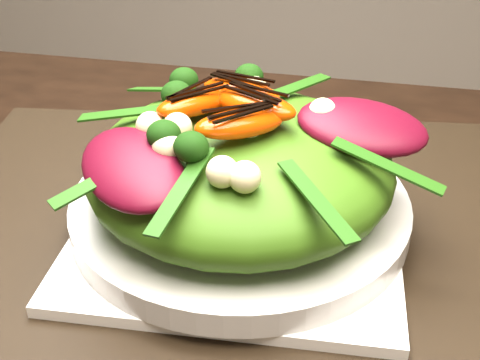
% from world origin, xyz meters
% --- Properties ---
extents(placemat, '(0.58, 0.47, 0.00)m').
position_xyz_m(placemat, '(0.30, 0.12, 0.75)').
color(placemat, black).
rests_on(placemat, dining_table).
extents(plate_base, '(0.26, 0.26, 0.01)m').
position_xyz_m(plate_base, '(0.30, 0.12, 0.76)').
color(plate_base, white).
rests_on(plate_base, placemat).
extents(salad_bowl, '(0.35, 0.35, 0.02)m').
position_xyz_m(salad_bowl, '(0.30, 0.12, 0.77)').
color(salad_bowl, silver).
rests_on(salad_bowl, plate_base).
extents(lettuce_mound, '(0.23, 0.23, 0.08)m').
position_xyz_m(lettuce_mound, '(0.30, 0.12, 0.81)').
color(lettuce_mound, '#406A13').
rests_on(lettuce_mound, salad_bowl).
extents(radicchio_leaf, '(0.10, 0.06, 0.02)m').
position_xyz_m(radicchio_leaf, '(0.38, 0.13, 0.85)').
color(radicchio_leaf, '#480715').
rests_on(radicchio_leaf, lettuce_mound).
extents(orange_segment, '(0.07, 0.04, 0.02)m').
position_xyz_m(orange_segment, '(0.29, 0.15, 0.86)').
color(orange_segment, '#C93203').
rests_on(orange_segment, lettuce_mound).
extents(broccoli_floret, '(0.04, 0.04, 0.03)m').
position_xyz_m(broccoli_floret, '(0.22, 0.15, 0.86)').
color(broccoli_floret, black).
rests_on(broccoli_floret, lettuce_mound).
extents(macadamia_nut, '(0.03, 0.03, 0.02)m').
position_xyz_m(macadamia_nut, '(0.32, 0.07, 0.86)').
color(macadamia_nut, beige).
rests_on(macadamia_nut, lettuce_mound).
extents(balsamic_drizzle, '(0.04, 0.01, 0.00)m').
position_xyz_m(balsamic_drizzle, '(0.29, 0.15, 0.87)').
color(balsamic_drizzle, black).
rests_on(balsamic_drizzle, orange_segment).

